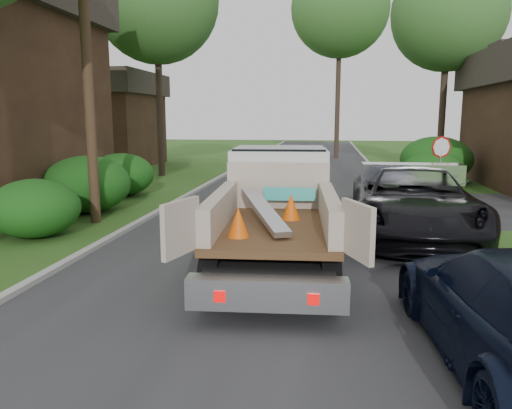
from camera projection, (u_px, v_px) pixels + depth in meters
The scene contains 17 objects.
ground at pixel (252, 285), 9.35m from camera, with size 120.00×120.00×0.00m, color #2B4F16.
road at pixel (291, 199), 19.10m from camera, with size 8.00×90.00×0.02m, color #28282B.
curb_left at pixel (187, 196), 19.67m from camera, with size 0.20×90.00×0.12m, color #9E9E99.
curb_right at pixel (401, 200), 18.52m from camera, with size 0.20×90.00×0.12m, color #9E9E99.
stop_sign at pixel (441, 157), 17.09m from camera, with size 0.71×0.32×2.48m.
utility_pole at pixel (86, 43), 14.08m from camera, with size 2.42×1.25×10.00m.
house_left_far at pixel (96, 118), 32.16m from camera, with size 7.56×7.56×6.00m.
hedge_left_a at pixel (34, 208), 13.01m from camera, with size 2.34×2.34×1.53m, color #144710.
hedge_left_b at pixel (87, 184), 16.44m from camera, with size 2.86×2.86×1.87m, color #144710.
hedge_left_c at pixel (121, 175), 19.91m from camera, with size 2.60×2.60×1.70m, color #144710.
hedge_right_a at pixel (433, 171), 21.07m from camera, with size 2.60×2.60×1.70m, color #144710.
hedge_right_b at pixel (436, 160), 23.85m from camera, with size 3.38×3.38×2.21m, color #144710.
tree_left_far at pixel (156, 0), 25.42m from camera, with size 6.40×6.40×12.20m.
tree_right_far at pixel (448, 14), 26.34m from camera, with size 6.00×6.00×11.50m.
tree_center_far at pixel (340, 8), 36.42m from camera, with size 7.20×7.20×14.60m.
flatbed_truck at pixel (278, 200), 11.03m from camera, with size 3.01×6.48×2.40m.
black_pickup at pixel (413, 202), 13.08m from camera, with size 3.06×6.63×1.84m, color black.
Camera 1 is at (1.35, -8.85, 3.11)m, focal length 35.00 mm.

